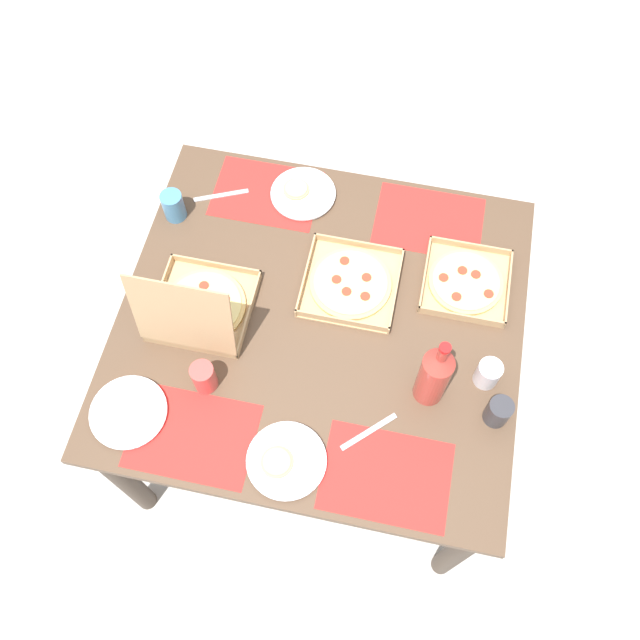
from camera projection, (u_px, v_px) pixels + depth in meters
ground_plane at (320, 402)px, 2.80m from camera, size 6.00×6.00×0.00m
dining_table at (320, 335)px, 2.22m from camera, size 1.26×1.18×0.76m
placemat_near_left at (429, 221)px, 2.29m from camera, size 0.36×0.26×0.00m
placemat_near_right at (266, 193)px, 2.34m from camera, size 0.36×0.26×0.00m
placemat_far_left at (386, 476)px, 1.90m from camera, size 0.36×0.26×0.00m
placemat_far_right at (193, 435)px, 1.95m from camera, size 0.36×0.26×0.00m
pizza_box_corner_right at (351, 283)px, 2.17m from camera, size 0.30×0.30×0.04m
pizza_box_corner_left at (199, 308)px, 2.08m from camera, size 0.30×0.30×0.33m
pizza_box_edge_far at (466, 282)px, 2.17m from camera, size 0.27×0.27×0.04m
plate_middle at (286, 461)px, 1.91m from camera, size 0.23×0.23×0.03m
plate_far_left at (302, 194)px, 2.33m from camera, size 0.22×0.22×0.03m
plate_near_left at (129, 412)px, 1.97m from camera, size 0.23×0.23×0.02m
soda_bottle at (434, 375)px, 1.89m from camera, size 0.09×0.09×0.32m
cup_spare at (488, 373)px, 1.99m from camera, size 0.07×0.07×0.09m
cup_clear_right at (498, 412)px, 1.93m from camera, size 0.07×0.07×0.10m
cup_red at (204, 377)px, 1.98m from camera, size 0.07×0.07×0.11m
cup_dark at (173, 206)px, 2.25m from camera, size 0.07×0.07×0.11m
fork_by_far_right at (221, 195)px, 2.33m from camera, size 0.18×0.09×0.00m
fork_by_far_left at (369, 432)px, 1.95m from camera, size 0.15×0.14×0.00m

